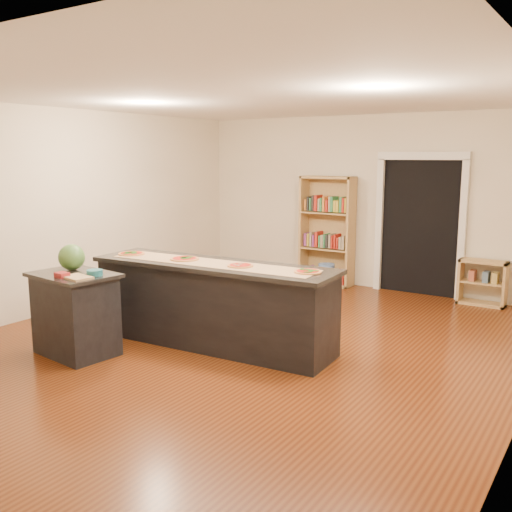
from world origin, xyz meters
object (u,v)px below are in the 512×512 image
Objects in this scene: bookshelf at (327,231)px; waste_bin at (326,276)px; kitchen_island at (213,304)px; watermelon at (72,257)px; low_shelf at (482,283)px; side_counter at (76,313)px.

waste_bin is (0.11, -0.21, -0.71)m from bookshelf.
watermelon reaches higher than kitchen_island.
bookshelf reaches higher than low_shelf.
bookshelf is at bearing -179.55° from low_shelf.
bookshelf is 0.75m from waste_bin.
watermelon is (-1.01, -4.30, 0.85)m from waste_bin.
watermelon reaches higher than low_shelf.
side_counter is 5.67m from low_shelf.
low_shelf is (2.51, 0.02, -0.58)m from bookshelf.
kitchen_island is 1.51m from side_counter.
side_counter is 0.50× the size of bookshelf.
waste_bin is (0.86, 4.41, -0.26)m from side_counter.
waste_bin is 4.50m from watermelon.
kitchen_island is 4.40× the size of low_shelf.
watermelon is at bearing -145.61° from kitchen_island.
side_counter is at bearing -36.07° from watermelon.
kitchen_island is 7.43× the size of waste_bin.
bookshelf is at bearing 87.21° from side_counter.
watermelon reaches higher than waste_bin.
low_shelf is (2.19, 3.57, -0.15)m from kitchen_island.
bookshelf is 6.30× the size of watermelon.
watermelon is (-3.42, -4.52, 0.72)m from low_shelf.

